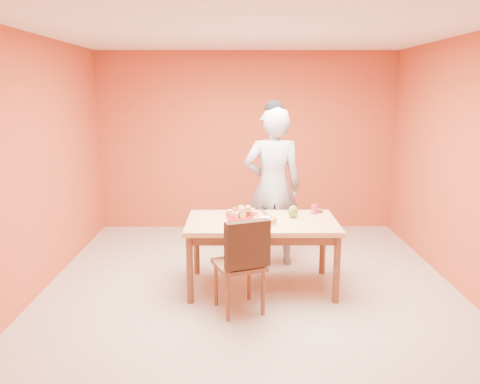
{
  "coord_description": "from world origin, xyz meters",
  "views": [
    {
      "loc": [
        -0.14,
        -4.65,
        2.13
      ],
      "look_at": [
        -0.11,
        0.3,
        1.04
      ],
      "focal_mm": 35.0,
      "sensor_mm": 36.0,
      "label": 1
    }
  ],
  "objects_px": {
    "pastry_platter": "(243,216)",
    "red_dinner_plate": "(242,214)",
    "egg_ornament": "(293,212)",
    "person": "(273,187)",
    "magenta_glass": "(314,209)",
    "checker_tin": "(318,211)",
    "sponge_cake": "(265,220)",
    "dining_table": "(262,229)",
    "dining_chair": "(239,263)"
  },
  "relations": [
    {
      "from": "dining_table",
      "to": "pastry_platter",
      "type": "relative_size",
      "value": 4.59
    },
    {
      "from": "red_dinner_plate",
      "to": "magenta_glass",
      "type": "xyz_separation_m",
      "value": [
        0.81,
        0.01,
        0.04
      ]
    },
    {
      "from": "dining_chair",
      "to": "checker_tin",
      "type": "bearing_deg",
      "value": 24.73
    },
    {
      "from": "person",
      "to": "red_dinner_plate",
      "type": "distance_m",
      "value": 0.65
    },
    {
      "from": "dining_chair",
      "to": "magenta_glass",
      "type": "distance_m",
      "value": 1.24
    },
    {
      "from": "dining_table",
      "to": "magenta_glass",
      "type": "relative_size",
      "value": 15.89
    },
    {
      "from": "dining_table",
      "to": "red_dinner_plate",
      "type": "relative_size",
      "value": 6.91
    },
    {
      "from": "person",
      "to": "egg_ornament",
      "type": "xyz_separation_m",
      "value": [
        0.18,
        -0.64,
        -0.14
      ]
    },
    {
      "from": "egg_ornament",
      "to": "magenta_glass",
      "type": "bearing_deg",
      "value": 10.02
    },
    {
      "from": "checker_tin",
      "to": "sponge_cake",
      "type": "bearing_deg",
      "value": -143.2
    },
    {
      "from": "checker_tin",
      "to": "dining_table",
      "type": "bearing_deg",
      "value": -152.22
    },
    {
      "from": "magenta_glass",
      "to": "checker_tin",
      "type": "height_order",
      "value": "magenta_glass"
    },
    {
      "from": "person",
      "to": "sponge_cake",
      "type": "distance_m",
      "value": 0.9
    },
    {
      "from": "sponge_cake",
      "to": "checker_tin",
      "type": "height_order",
      "value": "sponge_cake"
    },
    {
      "from": "pastry_platter",
      "to": "sponge_cake",
      "type": "xyz_separation_m",
      "value": [
        0.23,
        -0.25,
        0.03
      ]
    },
    {
      "from": "dining_chair",
      "to": "pastry_platter",
      "type": "distance_m",
      "value": 0.75
    },
    {
      "from": "dining_table",
      "to": "red_dinner_plate",
      "type": "xyz_separation_m",
      "value": [
        -0.21,
        0.26,
        0.1
      ]
    },
    {
      "from": "pastry_platter",
      "to": "checker_tin",
      "type": "relative_size",
      "value": 3.29
    },
    {
      "from": "pastry_platter",
      "to": "magenta_glass",
      "type": "xyz_separation_m",
      "value": [
        0.81,
        0.14,
        0.04
      ]
    },
    {
      "from": "checker_tin",
      "to": "person",
      "type": "bearing_deg",
      "value": 141.18
    },
    {
      "from": "dining_table",
      "to": "person",
      "type": "xyz_separation_m",
      "value": [
        0.17,
        0.75,
        0.3
      ]
    },
    {
      "from": "dining_table",
      "to": "sponge_cake",
      "type": "bearing_deg",
      "value": -77.84
    },
    {
      "from": "red_dinner_plate",
      "to": "dining_table",
      "type": "bearing_deg",
      "value": -51.37
    },
    {
      "from": "person",
      "to": "checker_tin",
      "type": "xyz_separation_m",
      "value": [
        0.49,
        -0.4,
        -0.19
      ]
    },
    {
      "from": "magenta_glass",
      "to": "dining_table",
      "type": "bearing_deg",
      "value": -155.82
    },
    {
      "from": "dining_chair",
      "to": "person",
      "type": "relative_size",
      "value": 0.5
    },
    {
      "from": "red_dinner_plate",
      "to": "egg_ornament",
      "type": "xyz_separation_m",
      "value": [
        0.56,
        -0.15,
        0.06
      ]
    },
    {
      "from": "dining_chair",
      "to": "red_dinner_plate",
      "type": "relative_size",
      "value": 4.17
    },
    {
      "from": "dining_table",
      "to": "checker_tin",
      "type": "relative_size",
      "value": 15.09
    },
    {
      "from": "person",
      "to": "pastry_platter",
      "type": "relative_size",
      "value": 5.55
    },
    {
      "from": "pastry_platter",
      "to": "red_dinner_plate",
      "type": "relative_size",
      "value": 1.5
    },
    {
      "from": "dining_chair",
      "to": "pastry_platter",
      "type": "bearing_deg",
      "value": 65.78
    },
    {
      "from": "sponge_cake",
      "to": "egg_ornament",
      "type": "bearing_deg",
      "value": 36.61
    },
    {
      "from": "dining_table",
      "to": "red_dinner_plate",
      "type": "bearing_deg",
      "value": 128.63
    },
    {
      "from": "pastry_platter",
      "to": "egg_ornament",
      "type": "relative_size",
      "value": 2.56
    },
    {
      "from": "sponge_cake",
      "to": "egg_ornament",
      "type": "height_order",
      "value": "egg_ornament"
    },
    {
      "from": "person",
      "to": "red_dinner_plate",
      "type": "bearing_deg",
      "value": 50.81
    },
    {
      "from": "person",
      "to": "pastry_platter",
      "type": "xyz_separation_m",
      "value": [
        -0.37,
        -0.62,
        -0.2
      ]
    },
    {
      "from": "red_dinner_plate",
      "to": "checker_tin",
      "type": "distance_m",
      "value": 0.88
    },
    {
      "from": "dining_chair",
      "to": "egg_ornament",
      "type": "xyz_separation_m",
      "value": [
        0.59,
        0.68,
        0.33
      ]
    },
    {
      "from": "pastry_platter",
      "to": "sponge_cake",
      "type": "relative_size",
      "value": 1.42
    },
    {
      "from": "sponge_cake",
      "to": "checker_tin",
      "type": "xyz_separation_m",
      "value": [
        0.64,
        0.48,
        -0.02
      ]
    },
    {
      "from": "pastry_platter",
      "to": "magenta_glass",
      "type": "distance_m",
      "value": 0.82
    },
    {
      "from": "red_dinner_plate",
      "to": "magenta_glass",
      "type": "relative_size",
      "value": 2.3
    },
    {
      "from": "egg_ornament",
      "to": "checker_tin",
      "type": "xyz_separation_m",
      "value": [
        0.32,
        0.24,
        -0.05
      ]
    },
    {
      "from": "pastry_platter",
      "to": "sponge_cake",
      "type": "height_order",
      "value": "sponge_cake"
    },
    {
      "from": "red_dinner_plate",
      "to": "checker_tin",
      "type": "height_order",
      "value": "checker_tin"
    },
    {
      "from": "magenta_glass",
      "to": "sponge_cake",
      "type": "bearing_deg",
      "value": -145.43
    },
    {
      "from": "red_dinner_plate",
      "to": "sponge_cake",
      "type": "xyz_separation_m",
      "value": [
        0.23,
        -0.39,
        0.03
      ]
    },
    {
      "from": "dining_table",
      "to": "person",
      "type": "bearing_deg",
      "value": 77.15
    }
  ]
}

